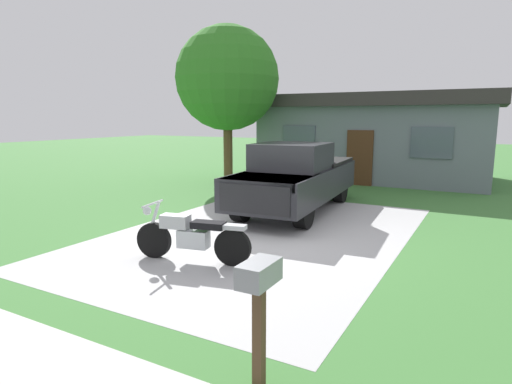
# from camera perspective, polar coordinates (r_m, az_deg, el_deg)

# --- Properties ---
(ground_plane) EXTENTS (80.00, 80.00, 0.00)m
(ground_plane) POSITION_cam_1_polar(r_m,az_deg,el_deg) (9.68, 0.76, -5.56)
(ground_plane) COLOR #417B39
(driveway_pad) EXTENTS (5.96, 8.84, 0.01)m
(driveway_pad) POSITION_cam_1_polar(r_m,az_deg,el_deg) (9.67, 0.76, -5.54)
(driveway_pad) COLOR #B8B8B8
(driveway_pad) RESTS_ON ground
(motorcycle) EXTENTS (2.19, 0.81, 1.09)m
(motorcycle) POSITION_cam_1_polar(r_m,az_deg,el_deg) (7.85, -8.59, -5.78)
(motorcycle) COLOR black
(motorcycle) RESTS_ON ground
(pickup_truck) EXTENTS (2.39, 5.75, 1.90)m
(pickup_truck) POSITION_cam_1_polar(r_m,az_deg,el_deg) (11.99, 5.48, 2.06)
(pickup_truck) COLOR black
(pickup_truck) RESTS_ON ground
(mailbox) EXTENTS (0.26, 0.48, 1.26)m
(mailbox) POSITION_cam_1_polar(r_m,az_deg,el_deg) (4.12, 0.41, -12.93)
(mailbox) COLOR #4C3823
(mailbox) RESTS_ON ground
(shade_tree) EXTENTS (4.05, 4.05, 6.10)m
(shade_tree) POSITION_cam_1_polar(r_m,az_deg,el_deg) (17.39, -3.83, 14.76)
(shade_tree) COLOR brown
(shade_tree) RESTS_ON ground
(neighbor_house) EXTENTS (9.60, 5.60, 3.50)m
(neighbor_house) POSITION_cam_1_polar(r_m,az_deg,el_deg) (19.27, 15.67, 7.17)
(neighbor_house) COLOR slate
(neighbor_house) RESTS_ON ground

